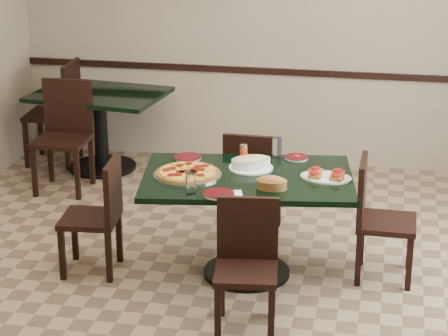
% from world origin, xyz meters
% --- Properties ---
extents(floor, '(5.50, 5.50, 0.00)m').
position_xyz_m(floor, '(0.00, 0.00, 0.00)').
color(floor, '#8B7450').
rests_on(floor, ground).
extents(room_shell, '(5.50, 5.50, 5.50)m').
position_xyz_m(room_shell, '(1.02, 1.73, 1.17)').
color(room_shell, white).
rests_on(room_shell, floor).
extents(main_table, '(1.56, 1.13, 0.75)m').
position_xyz_m(main_table, '(0.15, 0.25, 0.57)').
color(main_table, black).
rests_on(main_table, floor).
extents(back_table, '(1.28, 1.00, 0.75)m').
position_xyz_m(back_table, '(-1.60, 2.21, 0.52)').
color(back_table, black).
rests_on(back_table, floor).
extents(chair_far, '(0.42, 0.42, 0.86)m').
position_xyz_m(chair_far, '(0.07, 0.91, 0.48)').
color(chair_far, black).
rests_on(chair_far, floor).
extents(chair_near, '(0.43, 0.43, 0.83)m').
position_xyz_m(chair_near, '(0.27, -0.45, 0.46)').
color(chair_near, black).
rests_on(chair_near, floor).
extents(chair_right, '(0.41, 0.41, 0.87)m').
position_xyz_m(chair_right, '(1.03, 0.39, 0.48)').
color(chair_right, black).
rests_on(chair_right, floor).
extents(chair_left, '(0.43, 0.43, 0.84)m').
position_xyz_m(chair_left, '(-0.88, 0.09, 0.47)').
color(chair_left, black).
rests_on(chair_left, floor).
extents(back_chair_near, '(0.46, 0.46, 0.97)m').
position_xyz_m(back_chair_near, '(-1.74, 1.67, 0.55)').
color(back_chair_near, black).
rests_on(back_chair_near, floor).
extents(back_chair_left, '(0.49, 0.49, 1.00)m').
position_xyz_m(back_chair_left, '(-2.03, 2.30, 0.56)').
color(back_chair_left, black).
rests_on(back_chair_left, floor).
extents(pepperoni_pizza, '(0.47, 0.47, 0.04)m').
position_xyz_m(pepperoni_pizza, '(-0.26, 0.17, 0.77)').
color(pepperoni_pizza, silver).
rests_on(pepperoni_pizza, main_table).
extents(lasagna_casserole, '(0.33, 0.31, 0.09)m').
position_xyz_m(lasagna_casserole, '(0.15, 0.40, 0.80)').
color(lasagna_casserole, silver).
rests_on(lasagna_casserole, main_table).
extents(bread_basket, '(0.21, 0.15, 0.09)m').
position_xyz_m(bread_basket, '(0.35, 0.03, 0.79)').
color(bread_basket, brown).
rests_on(bread_basket, main_table).
extents(bruschetta_platter, '(0.38, 0.29, 0.05)m').
position_xyz_m(bruschetta_platter, '(0.68, 0.30, 0.77)').
color(bruschetta_platter, silver).
rests_on(bruschetta_platter, main_table).
extents(side_plate_near, '(0.20, 0.20, 0.02)m').
position_xyz_m(side_plate_near, '(0.03, -0.15, 0.76)').
color(side_plate_near, silver).
rests_on(side_plate_near, main_table).
extents(side_plate_far_r, '(0.18, 0.18, 0.03)m').
position_xyz_m(side_plate_far_r, '(0.44, 0.68, 0.76)').
color(side_plate_far_r, silver).
rests_on(side_plate_far_r, main_table).
extents(side_plate_far_l, '(0.20, 0.20, 0.02)m').
position_xyz_m(side_plate_far_l, '(-0.34, 0.52, 0.76)').
color(side_plate_far_l, silver).
rests_on(side_plate_far_l, main_table).
extents(napkin_setting, '(0.19, 0.19, 0.01)m').
position_xyz_m(napkin_setting, '(0.11, -0.14, 0.75)').
color(napkin_setting, white).
rests_on(napkin_setting, main_table).
extents(water_glass_a, '(0.07, 0.07, 0.15)m').
position_xyz_m(water_glass_a, '(0.29, 0.66, 0.83)').
color(water_glass_a, silver).
rests_on(water_glass_a, main_table).
extents(water_glass_b, '(0.07, 0.07, 0.14)m').
position_xyz_m(water_glass_b, '(-0.15, -0.16, 0.82)').
color(water_glass_b, silver).
rests_on(water_glass_b, main_table).
extents(pepper_shaker, '(0.06, 0.06, 0.10)m').
position_xyz_m(pepper_shaker, '(0.05, 0.62, 0.80)').
color(pepper_shaker, '#D55616').
rests_on(pepper_shaker, main_table).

